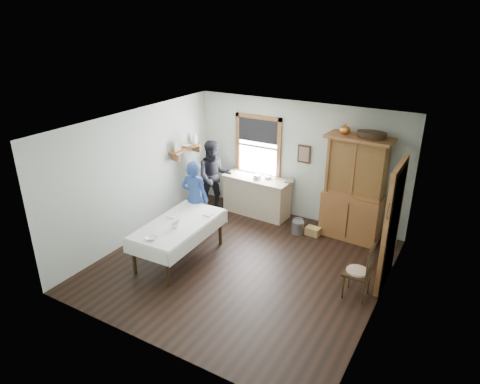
# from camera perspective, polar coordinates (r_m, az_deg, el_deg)

# --- Properties ---
(room) EXTENTS (5.01, 5.01, 2.70)m
(room) POSITION_cam_1_polar(r_m,az_deg,el_deg) (7.62, 0.34, -1.08)
(room) COLOR black
(room) RESTS_ON ground
(window) EXTENTS (1.18, 0.07, 1.48)m
(window) POSITION_cam_1_polar(r_m,az_deg,el_deg) (10.01, 2.43, 6.55)
(window) COLOR white
(window) RESTS_ON room
(doorway) EXTENTS (0.09, 1.14, 2.22)m
(doorway) POSITION_cam_1_polar(r_m,az_deg,el_deg) (7.70, 19.74, -3.81)
(doorway) COLOR #433B2F
(doorway) RESTS_ON room
(wall_shelf) EXTENTS (0.24, 1.00, 0.44)m
(wall_shelf) POSITION_cam_1_polar(r_m,az_deg,el_deg) (9.99, -7.10, 5.98)
(wall_shelf) COLOR brown
(wall_shelf) RESTS_ON room
(framed_picture) EXTENTS (0.30, 0.04, 0.40)m
(framed_picture) POSITION_cam_1_polar(r_m,az_deg,el_deg) (9.57, 8.52, 5.02)
(framed_picture) COLOR black
(framed_picture) RESTS_ON room
(rug_beater) EXTENTS (0.01, 0.27, 0.27)m
(rug_beater) POSITION_cam_1_polar(r_m,az_deg,el_deg) (6.98, 19.37, -1.49)
(rug_beater) COLOR black
(rug_beater) RESTS_ON room
(work_counter) EXTENTS (1.62, 0.68, 0.91)m
(work_counter) POSITION_cam_1_polar(r_m,az_deg,el_deg) (10.06, 2.23, -0.51)
(work_counter) COLOR tan
(work_counter) RESTS_ON room
(china_hutch) EXTENTS (1.33, 0.69, 2.21)m
(china_hutch) POSITION_cam_1_polar(r_m,az_deg,el_deg) (9.06, 14.98, 0.43)
(china_hutch) COLOR brown
(china_hutch) RESTS_ON room
(dining_table) EXTENTS (1.09, 1.97, 0.77)m
(dining_table) POSITION_cam_1_polar(r_m,az_deg,el_deg) (8.36, -8.09, -6.43)
(dining_table) COLOR white
(dining_table) RESTS_ON room
(spindle_chair) EXTENTS (0.47, 0.47, 0.99)m
(spindle_chair) POSITION_cam_1_polar(r_m,az_deg,el_deg) (7.45, 15.44, -10.06)
(spindle_chair) COLOR black
(spindle_chair) RESTS_ON room
(pail) EXTENTS (0.28, 0.28, 0.28)m
(pail) POSITION_cam_1_polar(r_m,az_deg,el_deg) (9.38, 7.69, -4.68)
(pail) COLOR gray
(pail) RESTS_ON room
(wicker_basket) EXTENTS (0.32, 0.24, 0.18)m
(wicker_basket) POSITION_cam_1_polar(r_m,az_deg,el_deg) (9.38, 9.71, -5.17)
(wicker_basket) COLOR #AD834E
(wicker_basket) RESTS_ON room
(woman_blue) EXTENTS (0.61, 0.44, 1.55)m
(woman_blue) POSITION_cam_1_polar(r_m,az_deg,el_deg) (9.03, -6.02, -1.24)
(woman_blue) COLOR navy
(woman_blue) RESTS_ON room
(figure_dark) EXTENTS (0.99, 0.97, 1.60)m
(figure_dark) POSITION_cam_1_polar(r_m,az_deg,el_deg) (10.12, -3.48, 1.74)
(figure_dark) COLOR black
(figure_dark) RESTS_ON room
(table_cup_a) EXTENTS (0.14, 0.14, 0.10)m
(table_cup_a) POSITION_cam_1_polar(r_m,az_deg,el_deg) (7.97, -8.66, -4.45)
(table_cup_a) COLOR white
(table_cup_a) RESTS_ON dining_table
(table_cup_b) EXTENTS (0.10, 0.10, 0.09)m
(table_cup_b) POSITION_cam_1_polar(r_m,az_deg,el_deg) (8.09, -8.31, -4.03)
(table_cup_b) COLOR white
(table_cup_b) RESTS_ON dining_table
(table_bowl) EXTENTS (0.28, 0.28, 0.05)m
(table_bowl) POSITION_cam_1_polar(r_m,az_deg,el_deg) (7.67, -11.70, -6.03)
(table_bowl) COLOR white
(table_bowl) RESTS_ON dining_table
(counter_book) EXTENTS (0.23, 0.26, 0.02)m
(counter_book) POSITION_cam_1_polar(r_m,az_deg,el_deg) (9.75, 6.00, 1.55)
(counter_book) COLOR #785F50
(counter_book) RESTS_ON work_counter
(counter_bowl) EXTENTS (0.27, 0.27, 0.07)m
(counter_bowl) POSITION_cam_1_polar(r_m,az_deg,el_deg) (9.86, 3.80, 2.02)
(counter_bowl) COLOR white
(counter_bowl) RESTS_ON work_counter
(shelf_bowl) EXTENTS (0.22, 0.22, 0.05)m
(shelf_bowl) POSITION_cam_1_polar(r_m,az_deg,el_deg) (9.99, -7.07, 6.14)
(shelf_bowl) COLOR white
(shelf_bowl) RESTS_ON wall_shelf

